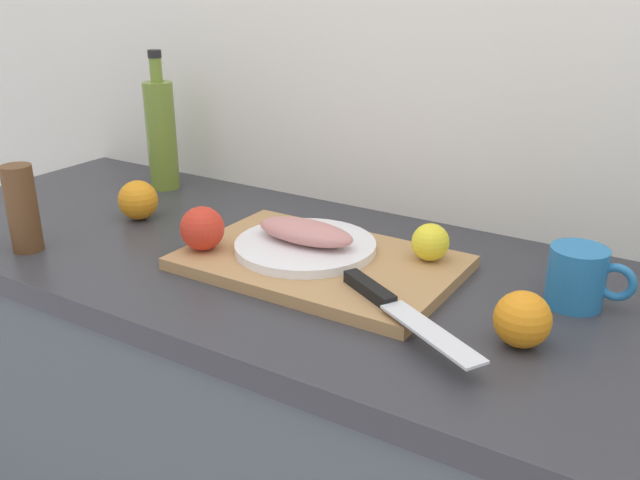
{
  "coord_description": "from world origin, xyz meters",
  "views": [
    {
      "loc": [
        0.4,
        -0.88,
        1.36
      ],
      "look_at": [
        -0.14,
        -0.01,
        0.95
      ],
      "focal_mm": 38.53,
      "sensor_mm": 36.0,
      "label": 1
    }
  ],
  "objects_px": {
    "olive_oil_bottle": "(161,133)",
    "pepper_mill": "(22,209)",
    "cutting_board": "(320,263)",
    "fish_fillet": "(305,232)",
    "lemon_0": "(430,242)",
    "white_plate": "(305,246)",
    "orange_0": "(522,319)",
    "chef_knife": "(390,303)",
    "coffee_mug_0": "(579,277)"
  },
  "relations": [
    {
      "from": "orange_0",
      "to": "cutting_board",
      "type": "bearing_deg",
      "value": 168.68
    },
    {
      "from": "lemon_0",
      "to": "coffee_mug_0",
      "type": "xyz_separation_m",
      "value": [
        0.23,
        0.0,
        -0.01
      ]
    },
    {
      "from": "pepper_mill",
      "to": "chef_knife",
      "type": "bearing_deg",
      "value": 8.33
    },
    {
      "from": "orange_0",
      "to": "pepper_mill",
      "type": "relative_size",
      "value": 0.49
    },
    {
      "from": "pepper_mill",
      "to": "fish_fillet",
      "type": "bearing_deg",
      "value": 25.87
    },
    {
      "from": "cutting_board",
      "to": "fish_fillet",
      "type": "xyz_separation_m",
      "value": [
        -0.04,
        0.01,
        0.04
      ]
    },
    {
      "from": "olive_oil_bottle",
      "to": "coffee_mug_0",
      "type": "xyz_separation_m",
      "value": [
        0.92,
        -0.11,
        -0.08
      ]
    },
    {
      "from": "fish_fillet",
      "to": "coffee_mug_0",
      "type": "bearing_deg",
      "value": 9.9
    },
    {
      "from": "white_plate",
      "to": "coffee_mug_0",
      "type": "bearing_deg",
      "value": 9.9
    },
    {
      "from": "chef_knife",
      "to": "orange_0",
      "type": "distance_m",
      "value": 0.18
    },
    {
      "from": "cutting_board",
      "to": "white_plate",
      "type": "bearing_deg",
      "value": 161.71
    },
    {
      "from": "cutting_board",
      "to": "pepper_mill",
      "type": "relative_size",
      "value": 2.89
    },
    {
      "from": "white_plate",
      "to": "olive_oil_bottle",
      "type": "xyz_separation_m",
      "value": [
        -0.5,
        0.18,
        0.1
      ]
    },
    {
      "from": "coffee_mug_0",
      "to": "cutting_board",
      "type": "bearing_deg",
      "value": -167.48
    },
    {
      "from": "lemon_0",
      "to": "white_plate",
      "type": "bearing_deg",
      "value": -159.09
    },
    {
      "from": "white_plate",
      "to": "fish_fillet",
      "type": "height_order",
      "value": "fish_fillet"
    },
    {
      "from": "olive_oil_bottle",
      "to": "pepper_mill",
      "type": "height_order",
      "value": "olive_oil_bottle"
    },
    {
      "from": "lemon_0",
      "to": "coffee_mug_0",
      "type": "relative_size",
      "value": 0.5
    },
    {
      "from": "chef_knife",
      "to": "orange_0",
      "type": "xyz_separation_m",
      "value": [
        0.17,
        0.03,
        0.01
      ]
    },
    {
      "from": "fish_fillet",
      "to": "lemon_0",
      "type": "relative_size",
      "value": 2.91
    },
    {
      "from": "fish_fillet",
      "to": "orange_0",
      "type": "relative_size",
      "value": 2.36
    },
    {
      "from": "fish_fillet",
      "to": "olive_oil_bottle",
      "type": "relative_size",
      "value": 0.59
    },
    {
      "from": "olive_oil_bottle",
      "to": "orange_0",
      "type": "xyz_separation_m",
      "value": [
        0.88,
        -0.27,
        -0.09
      ]
    },
    {
      "from": "cutting_board",
      "to": "olive_oil_bottle",
      "type": "xyz_separation_m",
      "value": [
        -0.53,
        0.2,
        0.11
      ]
    },
    {
      "from": "cutting_board",
      "to": "coffee_mug_0",
      "type": "bearing_deg",
      "value": 12.52
    },
    {
      "from": "chef_knife",
      "to": "olive_oil_bottle",
      "type": "distance_m",
      "value": 0.78
    },
    {
      "from": "fish_fillet",
      "to": "olive_oil_bottle",
      "type": "bearing_deg",
      "value": 159.51
    },
    {
      "from": "chef_knife",
      "to": "lemon_0",
      "type": "relative_size",
      "value": 4.39
    },
    {
      "from": "chef_knife",
      "to": "pepper_mill",
      "type": "distance_m",
      "value": 0.66
    },
    {
      "from": "white_plate",
      "to": "orange_0",
      "type": "distance_m",
      "value": 0.4
    },
    {
      "from": "olive_oil_bottle",
      "to": "pepper_mill",
      "type": "bearing_deg",
      "value": -81.86
    },
    {
      "from": "white_plate",
      "to": "coffee_mug_0",
      "type": "relative_size",
      "value": 1.92
    },
    {
      "from": "orange_0",
      "to": "fish_fillet",
      "type": "bearing_deg",
      "value": 168.01
    },
    {
      "from": "white_plate",
      "to": "lemon_0",
      "type": "xyz_separation_m",
      "value": [
        0.19,
        0.07,
        0.02
      ]
    },
    {
      "from": "coffee_mug_0",
      "to": "orange_0",
      "type": "height_order",
      "value": "coffee_mug_0"
    },
    {
      "from": "olive_oil_bottle",
      "to": "orange_0",
      "type": "height_order",
      "value": "olive_oil_bottle"
    },
    {
      "from": "lemon_0",
      "to": "pepper_mill",
      "type": "bearing_deg",
      "value": -155.59
    },
    {
      "from": "fish_fillet",
      "to": "lemon_0",
      "type": "distance_m",
      "value": 0.2
    },
    {
      "from": "fish_fillet",
      "to": "orange_0",
      "type": "distance_m",
      "value": 0.4
    },
    {
      "from": "lemon_0",
      "to": "coffee_mug_0",
      "type": "bearing_deg",
      "value": 0.1
    },
    {
      "from": "cutting_board",
      "to": "chef_knife",
      "type": "height_order",
      "value": "chef_knife"
    },
    {
      "from": "olive_oil_bottle",
      "to": "orange_0",
      "type": "bearing_deg",
      "value": -16.85
    },
    {
      "from": "cutting_board",
      "to": "fish_fillet",
      "type": "distance_m",
      "value": 0.06
    },
    {
      "from": "fish_fillet",
      "to": "pepper_mill",
      "type": "xyz_separation_m",
      "value": [
        -0.44,
        -0.21,
        0.02
      ]
    },
    {
      "from": "cutting_board",
      "to": "white_plate",
      "type": "xyz_separation_m",
      "value": [
        -0.04,
        0.01,
        0.02
      ]
    },
    {
      "from": "fish_fillet",
      "to": "olive_oil_bottle",
      "type": "xyz_separation_m",
      "value": [
        -0.5,
        0.18,
        0.07
      ]
    },
    {
      "from": "white_plate",
      "to": "chef_knife",
      "type": "xyz_separation_m",
      "value": [
        0.22,
        -0.12,
        0.0
      ]
    },
    {
      "from": "coffee_mug_0",
      "to": "orange_0",
      "type": "distance_m",
      "value": 0.16
    },
    {
      "from": "white_plate",
      "to": "coffee_mug_0",
      "type": "distance_m",
      "value": 0.43
    },
    {
      "from": "cutting_board",
      "to": "lemon_0",
      "type": "height_order",
      "value": "lemon_0"
    }
  ]
}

